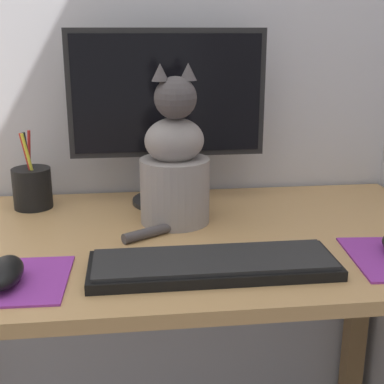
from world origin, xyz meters
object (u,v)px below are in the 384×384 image
Objects in this scene: monitor at (167,108)px; keyboard at (213,264)px; computer_mouse_left at (4,273)px; cat at (175,166)px; pen_cup at (32,187)px.

monitor is 1.05× the size of keyboard.
computer_mouse_left is (-0.29, -0.40, -0.20)m from monitor.
pen_cup is at bearing 145.93° from cat.
pen_cup is (-0.02, 0.40, 0.03)m from computer_mouse_left.
cat reaches higher than pen_cup.
cat reaches higher than keyboard.
computer_mouse_left is at bearing -149.10° from cat.
keyboard is at bearing -91.30° from cat.
cat is at bearing -88.31° from monitor.
computer_mouse_left is at bearing -126.14° from monitor.
monitor is at bearing 97.18° from keyboard.
computer_mouse_left is at bearing -87.14° from pen_cup.
monitor is 0.53m from computer_mouse_left.
keyboard is 3.86× the size of computer_mouse_left.
keyboard is 0.28m from cat.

